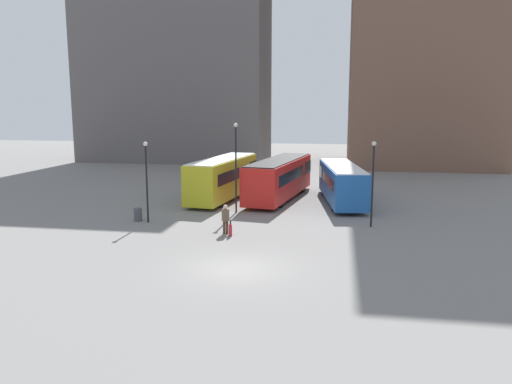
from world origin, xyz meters
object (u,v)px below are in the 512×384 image
Objects in this scene: lamp_post_0 at (373,177)px; lamp_post_2 at (236,161)px; bus_1 at (280,177)px; bus_0 at (223,177)px; lamp_post_1 at (146,175)px; traveler at (226,217)px; suitcase at (230,230)px; trash_bin at (138,215)px; bus_2 at (342,182)px.

lamp_post_2 reaches higher than lamp_post_0.
lamp_post_0 is (6.80, -8.87, 1.40)m from bus_1.
bus_1 is at bearing -71.27° from bus_0.
lamp_post_1 is 6.38m from lamp_post_2.
traveler reaches higher than suitcase.
suitcase reaches higher than trash_bin.
lamp_post_1 is at bearing 52.04° from suitcase.
suitcase is at bearing -157.73° from bus_0.
bus_1 is at bearing 50.06° from trash_bin.
lamp_post_1 reaches higher than bus_1.
traveler is 0.33× the size of lamp_post_1.
lamp_post_0 is (8.16, 3.51, 2.81)m from suitcase.
bus_2 is at bearing 34.63° from lamp_post_2.
lamp_post_0 reaches higher than bus_1.
bus_0 is 1.00× the size of bus_2.
bus_2 is 9.12m from lamp_post_2.
lamp_post_1 is at bearing -175.45° from lamp_post_0.
suitcase is 0.15× the size of lamp_post_2.
bus_2 is 2.07× the size of lamp_post_1.
bus_2 is 2.03× the size of lamp_post_0.
bus_0 is 11.22× the size of suitcase.
suitcase is 9.32m from lamp_post_0.
bus_0 is at bearing -2.32° from traveler.
bus_1 is 14.13× the size of trash_bin.
bus_2 is 15.78m from trash_bin.
lamp_post_0 is at bearing -133.92° from bus_1.
trash_bin is at bearing 164.47° from bus_0.
suitcase is 6.99m from lamp_post_1.
bus_0 is at bearing -1.02° from suitcase.
traveler is 0.28× the size of lamp_post_2.
suitcase is (0.37, -0.36, -0.69)m from traveler.
traveler is at bearing 28.94° from suitcase.
bus_2 is at bearing 103.12° from lamp_post_0.
suitcase is at bearing -151.06° from traveler.
bus_1 is 12.74m from trash_bin.
lamp_post_2 is at bearing -10.32° from traveler.
bus_0 is 11.96m from suitcase.
bus_0 is at bearing 81.20° from bus_2.
bus_0 reaches higher than bus_1.
lamp_post_0 is at bearing -175.16° from bus_2.
lamp_post_1 is (-12.30, -8.99, 1.49)m from bus_2.
bus_1 is 11.27m from lamp_post_0.
bus_0 is at bearing 67.39° from trash_bin.
traveler is 9.33m from lamp_post_0.
lamp_post_1 is (-2.86, -9.08, 1.30)m from bus_0.
bus_0 is 13.86m from lamp_post_0.
bus_2 is 11.21× the size of suitcase.
lamp_post_2 reaches higher than lamp_post_1.
suitcase is (-1.36, -12.38, -1.41)m from bus_1.
bus_1 reaches higher than bus_2.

